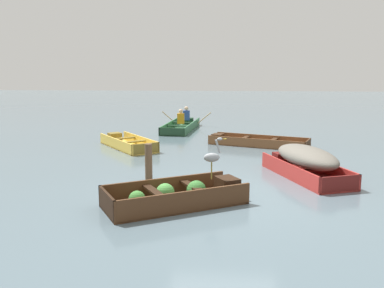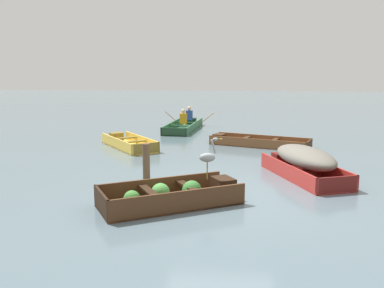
{
  "view_description": "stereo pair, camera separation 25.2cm",
  "coord_description": "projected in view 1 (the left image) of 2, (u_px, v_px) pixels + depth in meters",
  "views": [
    {
      "loc": [
        -0.03,
        -8.71,
        2.64
      ],
      "look_at": [
        -1.0,
        3.98,
        0.35
      ],
      "focal_mm": 40.0,
      "sensor_mm": 36.0,
      "label": 1
    },
    {
      "loc": [
        0.22,
        -8.68,
        2.64
      ],
      "look_at": [
        -1.0,
        3.98,
        0.35
      ],
      "focal_mm": 40.0,
      "sensor_mm": 36.0,
      "label": 2
    }
  ],
  "objects": [
    {
      "name": "dinghy_dark_varnish_foreground",
      "position": [
        179.0,
        196.0,
        8.33
      ],
      "size": [
        2.89,
        2.3,
        0.43
      ],
      "color": "#4C2D19",
      "rests_on": "ground"
    },
    {
      "name": "mooring_post",
      "position": [
        149.0,
        162.0,
        10.03
      ],
      "size": [
        0.17,
        0.17,
        0.88
      ],
      "primitive_type": "cylinder",
      "color": "brown",
      "rests_on": "ground"
    },
    {
      "name": "ground_plane",
      "position": [
        225.0,
        194.0,
        9.01
      ],
      "size": [
        80.0,
        80.0,
        0.0
      ],
      "primitive_type": "plane",
      "color": "slate"
    },
    {
      "name": "skiff_wooden_brown_far_moored",
      "position": [
        255.0,
        142.0,
        14.62
      ],
      "size": [
        3.46,
        2.03,
        0.31
      ],
      "color": "brown",
      "rests_on": "ground"
    },
    {
      "name": "skiff_yellow_mid_moored",
      "position": [
        127.0,
        144.0,
        14.29
      ],
      "size": [
        2.35,
        2.73,
        0.35
      ],
      "color": "#E5BC47",
      "rests_on": "ground"
    },
    {
      "name": "rowboat_green_with_crew",
      "position": [
        182.0,
        125.0,
        18.47
      ],
      "size": [
        2.27,
        3.67,
        0.9
      ],
      "color": "#387047",
      "rests_on": "ground"
    },
    {
      "name": "heron_on_dinghy",
      "position": [
        212.0,
        156.0,
        8.49
      ],
      "size": [
        0.46,
        0.2,
        0.84
      ],
      "color": "olive",
      "rests_on": "dinghy_dark_varnish_foreground"
    },
    {
      "name": "skiff_red_near_moored",
      "position": [
        306.0,
        160.0,
        10.34
      ],
      "size": [
        1.91,
        2.98,
        0.76
      ],
      "color": "#AD2D28",
      "rests_on": "ground"
    }
  ]
}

